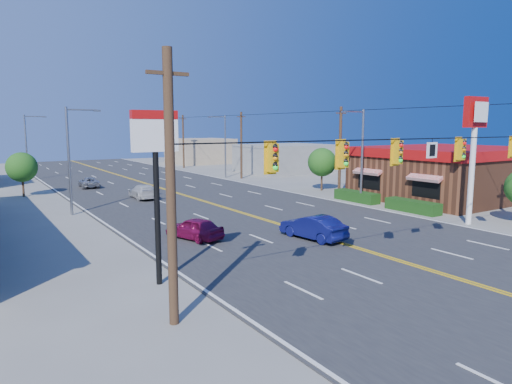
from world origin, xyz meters
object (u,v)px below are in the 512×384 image
car_silver (89,183)px  signal_span (413,163)px  kfc (446,172)px  pizza_hut_sign (156,161)px  car_blue (313,228)px  kfc_pylon (474,135)px  car_magenta (194,229)px  car_white (143,192)px

car_silver → signal_span: bearing=104.3°
kfc → car_silver: (-26.24, 25.09, -1.84)m
pizza_hut_sign → car_blue: size_ratio=1.62×
signal_span → car_blue: size_ratio=5.74×
signal_span → kfc_pylon: signal_span is taller
signal_span → pizza_hut_sign: signal_span is taller
pizza_hut_sign → car_silver: size_ratio=1.75×
kfc → pizza_hut_sign: bearing=-165.5°
pizza_hut_sign → car_silver: (4.66, 33.09, -4.64)m
signal_span → kfc_pylon: 11.87m
signal_span → car_magenta: bearing=122.5°
car_blue → kfc: bearing=-172.0°
car_blue → car_silver: 31.26m
car_blue → car_white: (-3.25, 20.13, -0.05)m
signal_span → pizza_hut_sign: bearing=159.8°
kfc_pylon → car_blue: size_ratio=2.00×
signal_span → car_white: bearing=98.2°
kfc → car_silver: bearing=136.3°
car_silver → car_magenta: bearing=94.3°
signal_span → car_silver: 37.86m
signal_span → pizza_hut_sign: (-10.88, 4.00, 0.30)m
kfc → car_silver: kfc is taller
kfc → pizza_hut_sign: (-30.90, -8.00, 2.80)m
car_magenta → pizza_hut_sign: bearing=34.2°
kfc_pylon → kfc: bearing=42.0°
car_magenta → kfc_pylon: bearing=141.4°
signal_span → car_white: 27.09m
signal_span → car_blue: signal_span is taller
car_magenta → car_silver: 27.02m
kfc → car_magenta: (-26.44, -1.93, -1.74)m
kfc → car_blue: (-20.60, -5.65, -1.68)m
signal_span → car_silver: (-6.22, 37.09, -4.34)m
car_magenta → kfc: bearing=164.7°
signal_span → pizza_hut_sign: size_ratio=3.55×
signal_span → kfc_pylon: (11.12, 4.00, 1.16)m
kfc → car_magenta: size_ratio=4.33×
kfc_pylon → car_magenta: kfc_pylon is taller
car_magenta → car_silver: (0.20, 27.02, -0.10)m
car_white → car_silver: (-2.39, 10.61, -0.11)m
signal_span → car_white: (-3.83, 26.48, -4.24)m
pizza_hut_sign → car_white: 23.99m
kfc_pylon → car_white: size_ratio=1.90×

